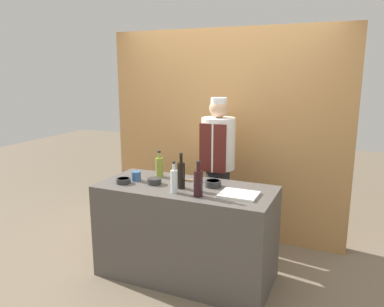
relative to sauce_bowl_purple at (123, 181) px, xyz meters
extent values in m
plane|color=#756651|center=(0.58, 0.15, -0.92)|extent=(14.00, 14.00, 0.00)
cube|color=#B7844C|center=(0.58, 1.28, 0.28)|extent=(2.82, 0.18, 2.40)
cube|color=#514C47|center=(0.58, 0.15, -0.47)|extent=(1.63, 0.73, 0.90)
cylinder|color=#2D2D2D|center=(0.00, 0.00, 0.00)|extent=(0.13, 0.13, 0.05)
cylinder|color=#703384|center=(0.00, 0.00, 0.01)|extent=(0.11, 0.11, 0.01)
cylinder|color=#2D2D2D|center=(0.28, 0.09, 0.00)|extent=(0.13, 0.13, 0.06)
cylinder|color=brown|center=(0.28, 0.09, 0.02)|extent=(0.11, 0.11, 0.02)
cylinder|color=#2D2D2D|center=(0.81, 0.24, 0.00)|extent=(0.15, 0.15, 0.06)
cylinder|color=red|center=(0.81, 0.24, 0.02)|extent=(0.12, 0.12, 0.02)
cube|color=white|center=(1.10, 0.09, -0.02)|extent=(0.32, 0.26, 0.02)
cylinder|color=olive|center=(0.20, 0.34, 0.07)|extent=(0.08, 0.08, 0.19)
cylinder|color=olive|center=(0.20, 0.34, 0.19)|extent=(0.03, 0.03, 0.06)
cylinder|color=black|center=(0.20, 0.34, 0.23)|extent=(0.03, 0.03, 0.02)
cylinder|color=black|center=(0.79, -0.06, 0.08)|extent=(0.08, 0.08, 0.22)
cylinder|color=black|center=(0.79, -0.06, 0.23)|extent=(0.03, 0.03, 0.07)
cylinder|color=black|center=(0.79, -0.06, 0.27)|extent=(0.03, 0.03, 0.02)
cylinder|color=silver|center=(0.56, -0.06, 0.07)|extent=(0.06, 0.06, 0.20)
cylinder|color=silver|center=(0.56, -0.06, 0.20)|extent=(0.02, 0.02, 0.06)
cylinder|color=black|center=(0.56, -0.06, 0.24)|extent=(0.03, 0.03, 0.02)
cylinder|color=black|center=(0.56, 0.08, 0.09)|extent=(0.07, 0.07, 0.24)
cylinder|color=black|center=(0.56, 0.08, 0.24)|extent=(0.03, 0.03, 0.07)
cylinder|color=black|center=(0.56, 0.08, 0.29)|extent=(0.03, 0.03, 0.02)
cylinder|color=#386093|center=(0.06, 0.13, 0.02)|extent=(0.09, 0.09, 0.09)
cylinder|color=#B2844C|center=(0.55, 0.32, -0.02)|extent=(0.18, 0.02, 0.02)
ellipsoid|color=#B2844C|center=(0.65, 0.32, -0.01)|extent=(0.05, 0.04, 0.02)
cylinder|color=#28282D|center=(0.66, 0.80, -0.46)|extent=(0.26, 0.26, 0.92)
cylinder|color=white|center=(0.66, 0.80, 0.27)|extent=(0.36, 0.36, 0.54)
cube|color=#561E19|center=(0.66, 0.63, 0.24)|extent=(0.28, 0.02, 0.50)
sphere|color=tan|center=(0.66, 0.80, 0.64)|extent=(0.20, 0.20, 0.20)
cylinder|color=white|center=(0.66, 0.80, 0.71)|extent=(0.17, 0.17, 0.07)
camera|label=1|loc=(1.95, -2.85, 1.01)|focal=35.00mm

